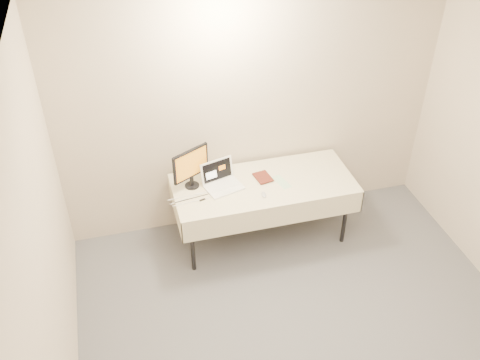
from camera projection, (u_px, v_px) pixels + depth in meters
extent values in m
cube|color=beige|center=(252.00, 109.00, 5.46)|extent=(4.00, 0.10, 2.70)
cylinder|color=black|center=(192.00, 244.00, 5.30)|extent=(0.04, 0.04, 0.69)
cylinder|color=black|center=(345.00, 217.00, 5.64)|extent=(0.04, 0.04, 0.69)
cylinder|color=black|center=(182.00, 208.00, 5.76)|extent=(0.04, 0.04, 0.69)
cylinder|color=black|center=(324.00, 184.00, 6.10)|extent=(0.04, 0.04, 0.69)
cube|color=gray|center=(264.00, 185.00, 5.48)|extent=(1.80, 0.75, 0.04)
cube|color=beige|center=(264.00, 183.00, 5.47)|extent=(1.86, 0.81, 0.01)
cube|color=beige|center=(275.00, 217.00, 5.23)|extent=(1.86, 0.01, 0.25)
cube|color=beige|center=(253.00, 171.00, 5.86)|extent=(1.86, 0.01, 0.25)
cube|color=beige|center=(175.00, 208.00, 5.35)|extent=(0.01, 0.81, 0.25)
cube|color=beige|center=(346.00, 179.00, 5.74)|extent=(0.01, 0.81, 0.25)
cube|color=white|center=(224.00, 188.00, 5.39)|extent=(0.41, 0.34, 0.02)
cube|color=white|center=(217.00, 170.00, 5.41)|extent=(0.36, 0.15, 0.23)
cube|color=black|center=(217.00, 170.00, 5.41)|extent=(0.31, 0.12, 0.20)
cylinder|color=black|center=(192.00, 185.00, 5.42)|extent=(0.20, 0.20, 0.01)
cube|color=black|center=(192.00, 181.00, 5.38)|extent=(0.04, 0.03, 0.11)
cube|color=black|center=(191.00, 164.00, 5.26)|extent=(0.38, 0.22, 0.32)
cube|color=orange|center=(191.00, 164.00, 5.26)|extent=(0.33, 0.18, 0.27)
imported|color=maroon|center=(256.00, 172.00, 5.44)|extent=(0.16, 0.05, 0.21)
cube|color=black|center=(226.00, 173.00, 5.57)|extent=(0.11, 0.05, 0.05)
cube|color=#FF0C14|center=(227.00, 174.00, 5.55)|extent=(0.08, 0.01, 0.02)
ellipsoid|color=#B2B2B5|center=(264.00, 195.00, 5.29)|extent=(0.06, 0.10, 0.02)
cube|color=#AFDBAE|center=(282.00, 182.00, 5.48)|extent=(0.16, 0.26, 0.00)
cube|color=black|center=(202.00, 200.00, 5.23)|extent=(0.06, 0.03, 0.01)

